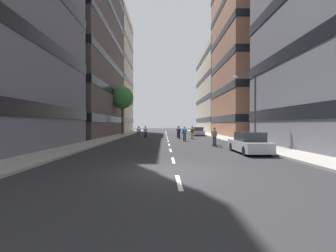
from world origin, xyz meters
The scene contains 20 objects.
ground_plane centered at (0.00, 25.89, 0.00)m, with size 155.35×155.35×0.00m, color #28282B.
sidewalk_left centered at (-8.11, 29.13, 0.07)m, with size 2.71×71.20×0.14m, color #9E9991.
sidewalk_right centered at (8.11, 29.13, 0.07)m, with size 2.71×71.20×0.14m, color #9E9991.
lane_markings centered at (0.00, 28.00, 0.00)m, with size 0.16×62.20×0.01m.
building_left_mid centered at (-17.26, 30.04, 14.63)m, with size 15.70×23.49×29.09m.
building_left_far centered at (-17.26, 49.26, 15.12)m, with size 15.70×16.14×30.05m.
building_right_mid centered at (17.26, 30.04, 17.17)m, with size 15.70×16.87×34.15m.
building_right_far centered at (17.26, 49.26, 10.49)m, with size 15.70×22.44×20.79m.
parked_car_near centered at (5.56, 6.09, 0.70)m, with size 1.82×4.40×1.52m.
parked_car_mid centered at (5.56, 30.74, 0.70)m, with size 1.82×4.40×1.52m.
street_tree_near centered at (-8.11, 32.14, 6.87)m, with size 4.08×4.08×8.81m.
streetlamp_right centered at (7.47, 10.72, 4.14)m, with size 2.13×0.30×6.50m.
skater_0 centered at (1.99, 17.64, 1.02)m, with size 0.57×0.92×1.78m.
skater_1 centered at (1.70, 25.64, 0.98)m, with size 0.57×0.92×1.78m.
skater_2 centered at (4.50, 12.63, 1.02)m, with size 0.54×0.91×1.78m.
skater_3 centered at (3.42, 21.61, 1.02)m, with size 0.54×0.91×1.78m.
skater_4 centered at (1.64, 22.61, 1.02)m, with size 0.57×0.92×1.78m.
skater_5 centered at (4.17, 10.97, 1.02)m, with size 0.57×0.92×1.78m.
skater_6 centered at (-3.89, 20.62, 1.02)m, with size 0.55×0.92×1.78m.
skater_7 centered at (-3.21, 23.57, 0.98)m, with size 0.55×0.91×1.78m.
Camera 1 is at (-0.54, -10.26, 2.10)m, focal length 24.69 mm.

